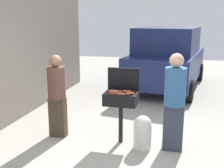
# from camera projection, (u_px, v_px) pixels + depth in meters

# --- Properties ---
(ground_plane) EXTENTS (24.00, 24.00, 0.00)m
(ground_plane) POSITION_uv_depth(u_px,v_px,m) (116.00, 148.00, 5.02)
(ground_plane) COLOR #9E998E
(house_wall_side) EXTENTS (0.24, 8.00, 3.20)m
(house_wall_side) POSITION_uv_depth(u_px,v_px,m) (11.00, 50.00, 6.22)
(house_wall_side) COLOR slate
(house_wall_side) RESTS_ON ground
(bbq_grill) EXTENTS (0.60, 0.44, 0.97)m
(bbq_grill) POSITION_uv_depth(u_px,v_px,m) (121.00, 100.00, 5.10)
(bbq_grill) COLOR black
(bbq_grill) RESTS_ON ground
(grill_lid_open) EXTENTS (0.60, 0.05, 0.42)m
(grill_lid_open) POSITION_uv_depth(u_px,v_px,m) (123.00, 79.00, 5.22)
(grill_lid_open) COLOR black
(grill_lid_open) RESTS_ON bbq_grill
(hot_dog_0) EXTENTS (0.13, 0.03, 0.03)m
(hot_dog_0) POSITION_uv_depth(u_px,v_px,m) (114.00, 92.00, 5.05)
(hot_dog_0) COLOR #C6593D
(hot_dog_0) RESTS_ON bbq_grill
(hot_dog_1) EXTENTS (0.13, 0.03, 0.03)m
(hot_dog_1) POSITION_uv_depth(u_px,v_px,m) (113.00, 90.00, 5.17)
(hot_dog_1) COLOR #B74C33
(hot_dog_1) RESTS_ON bbq_grill
(hot_dog_2) EXTENTS (0.13, 0.03, 0.03)m
(hot_dog_2) POSITION_uv_depth(u_px,v_px,m) (131.00, 92.00, 5.02)
(hot_dog_2) COLOR #C6593D
(hot_dog_2) RESTS_ON bbq_grill
(hot_dog_3) EXTENTS (0.13, 0.03, 0.03)m
(hot_dog_3) POSITION_uv_depth(u_px,v_px,m) (111.00, 91.00, 5.11)
(hot_dog_3) COLOR #B74C33
(hot_dog_3) RESTS_ON bbq_grill
(hot_dog_4) EXTENTS (0.13, 0.03, 0.03)m
(hot_dog_4) POSITION_uv_depth(u_px,v_px,m) (127.00, 91.00, 5.10)
(hot_dog_4) COLOR #B74C33
(hot_dog_4) RESTS_ON bbq_grill
(hot_dog_5) EXTENTS (0.13, 0.03, 0.03)m
(hot_dog_5) POSITION_uv_depth(u_px,v_px,m) (121.00, 94.00, 4.90)
(hot_dog_5) COLOR #C6593D
(hot_dog_5) RESTS_ON bbq_grill
(hot_dog_6) EXTENTS (0.13, 0.03, 0.03)m
(hot_dog_6) POSITION_uv_depth(u_px,v_px,m) (130.00, 94.00, 4.95)
(hot_dog_6) COLOR #C6593D
(hot_dog_6) RESTS_ON bbq_grill
(hot_dog_7) EXTENTS (0.13, 0.03, 0.03)m
(hot_dog_7) POSITION_uv_depth(u_px,v_px,m) (119.00, 92.00, 5.08)
(hot_dog_7) COLOR #B74C33
(hot_dog_7) RESTS_ON bbq_grill
(hot_dog_8) EXTENTS (0.13, 0.03, 0.03)m
(hot_dog_8) POSITION_uv_depth(u_px,v_px,m) (112.00, 94.00, 4.94)
(hot_dog_8) COLOR #AD4228
(hot_dog_8) RESTS_ON bbq_grill
(hot_dog_9) EXTENTS (0.13, 0.03, 0.03)m
(hot_dog_9) POSITION_uv_depth(u_px,v_px,m) (127.00, 91.00, 5.13)
(hot_dog_9) COLOR #AD4228
(hot_dog_9) RESTS_ON bbq_grill
(hot_dog_10) EXTENTS (0.13, 0.03, 0.03)m
(hot_dog_10) POSITION_uv_depth(u_px,v_px,m) (118.00, 91.00, 5.12)
(hot_dog_10) COLOR #AD4228
(hot_dog_10) RESTS_ON bbq_grill
(hot_dog_11) EXTENTS (0.13, 0.04, 0.03)m
(hot_dog_11) POSITION_uv_depth(u_px,v_px,m) (126.00, 94.00, 4.93)
(hot_dog_11) COLOR #B74C33
(hot_dog_11) RESTS_ON bbq_grill
(hot_dog_12) EXTENTS (0.13, 0.03, 0.03)m
(hot_dog_12) POSITION_uv_depth(u_px,v_px,m) (119.00, 93.00, 4.97)
(hot_dog_12) COLOR #B74C33
(hot_dog_12) RESTS_ON bbq_grill
(propane_tank) EXTENTS (0.32, 0.32, 0.62)m
(propane_tank) POSITION_uv_depth(u_px,v_px,m) (143.00, 132.00, 4.95)
(propane_tank) COLOR silver
(propane_tank) RESTS_ON ground
(person_left) EXTENTS (0.34, 0.34, 1.63)m
(person_left) POSITION_uv_depth(u_px,v_px,m) (57.00, 93.00, 5.35)
(person_left) COLOR #3F3323
(person_left) RESTS_ON ground
(person_right) EXTENTS (0.36, 0.36, 1.73)m
(person_right) POSITION_uv_depth(u_px,v_px,m) (175.00, 99.00, 4.76)
(person_right) COLOR #333847
(person_right) RESTS_ON ground
(parked_minivan) EXTENTS (2.55, 4.63, 2.02)m
(parked_minivan) POSITION_uv_depth(u_px,v_px,m) (168.00, 58.00, 9.25)
(parked_minivan) COLOR navy
(parked_minivan) RESTS_ON ground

